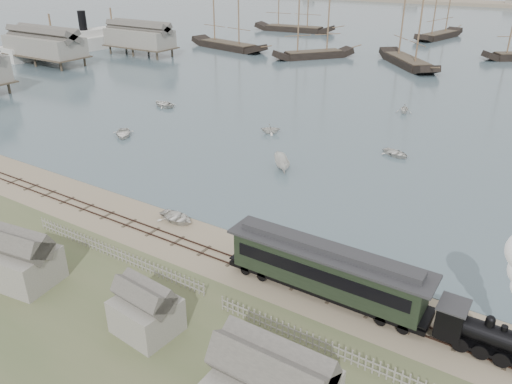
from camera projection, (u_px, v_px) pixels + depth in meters
The scene contains 22 objects.
ground at pixel (227, 244), 44.05m from camera, with size 600.00×600.00×0.00m, color tan.
harbor_water at pixel (512, 27), 173.18m from camera, with size 600.00×336.00×0.06m, color #455A63.
rail_track at pixel (213, 254), 42.52m from camera, with size 120.00×1.80×0.16m.
picket_fence_west at pixel (116, 259), 41.89m from camera, with size 19.00×0.10×1.20m, color gray, non-canonical shape.
picket_fence_east at pixel (316, 350), 32.28m from camera, with size 15.00×0.10×1.20m, color gray, non-canonical shape.
shed_left at pixel (27, 281), 39.04m from camera, with size 5.00×4.00×4.10m, color gray, non-canonical shape.
shed_mid at pixel (148, 330), 33.97m from camera, with size 4.00×3.50×3.60m, color gray, non-canonical shape.
western_wharf at pixel (51, 50), 109.60m from camera, with size 36.00×56.00×8.00m, color gray, non-canonical shape.
locomotive at pixel (511, 308), 29.86m from camera, with size 6.97×2.60×8.68m.
passenger_coach at pixel (326, 269), 36.46m from camera, with size 15.57×3.00×3.78m.
beached_dinghy at pixel (177, 217), 47.63m from camera, with size 3.82×2.73×0.79m, color silver.
steamship at pixel (84, 30), 130.70m from camera, with size 44.76×7.46×9.79m, color silver, non-canonical shape.
rowboat_0 at pixel (123, 133), 69.54m from camera, with size 4.17×2.98×0.86m, color silver.
rowboat_1 at pixel (271, 129), 70.48m from camera, with size 2.83×2.44×1.49m, color silver.
rowboat_2 at pixel (281, 163), 58.86m from camera, with size 4.04×1.52×1.56m, color silver.
rowboat_3 at pixel (396, 153), 62.84m from camera, with size 3.67×2.62×0.76m, color silver.
rowboat_6 at pixel (164, 104), 83.25m from camera, with size 4.35×3.11×0.90m, color silver.
rowboat_7 at pixel (404, 109), 79.55m from camera, with size 2.88×2.48×1.52m, color silver.
schooner_0 at pixel (227, 9), 129.31m from camera, with size 24.89×5.74×20.00m, color black, non-canonical shape.
schooner_1 at pixel (315, 15), 117.50m from camera, with size 20.21×4.66×20.00m, color black, non-canonical shape.
schooner_2 at pixel (412, 20), 109.43m from camera, with size 23.66×5.46×20.00m, color black, non-canonical shape.
schooner_7 at pixel (444, 3), 145.71m from camera, with size 22.69×5.24×20.00m, color black, non-canonical shape.
Camera 1 is at (22.49, -30.41, 23.19)m, focal length 35.00 mm.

